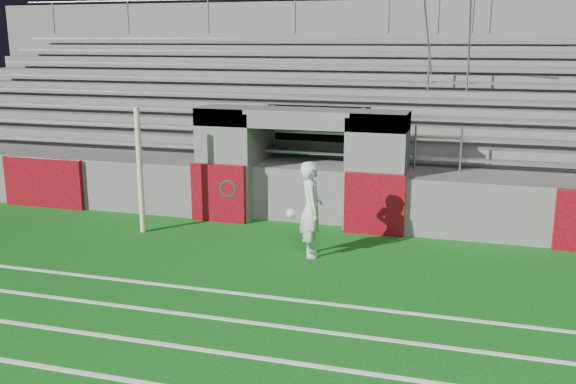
% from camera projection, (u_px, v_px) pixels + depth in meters
% --- Properties ---
extents(ground, '(90.00, 90.00, 0.00)m').
position_uv_depth(ground, '(250.00, 272.00, 11.64)').
color(ground, '#0E5512').
rests_on(ground, ground).
extents(field_post, '(0.12, 0.12, 2.73)m').
position_uv_depth(field_post, '(140.00, 171.00, 13.78)').
color(field_post, beige).
rests_on(field_post, ground).
extents(stadium_structure, '(26.00, 8.48, 5.42)m').
position_uv_depth(stadium_structure, '(340.00, 131.00, 18.73)').
color(stadium_structure, '#585553').
rests_on(stadium_structure, ground).
extents(goalkeeper_with_ball, '(0.78, 0.79, 1.87)m').
position_uv_depth(goalkeeper_with_ball, '(311.00, 209.00, 12.35)').
color(goalkeeper_with_ball, silver).
rests_on(goalkeeper_with_ball, ground).
extents(hose_coil, '(0.49, 0.14, 0.59)m').
position_uv_depth(hose_coil, '(229.00, 191.00, 14.62)').
color(hose_coil, '#0C3E16').
rests_on(hose_coil, ground).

